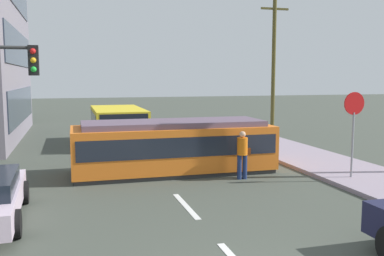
# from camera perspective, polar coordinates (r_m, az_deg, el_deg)

# --- Properties ---
(ground_plane) EXTENTS (120.00, 120.00, 0.00)m
(ground_plane) POSITION_cam_1_polar(r_m,az_deg,el_deg) (15.68, -4.69, -6.17)
(ground_plane) COLOR #42473E
(lane_stripe_2) EXTENTS (0.16, 2.40, 0.01)m
(lane_stripe_2) POSITION_cam_1_polar(r_m,az_deg,el_deg) (11.91, -0.83, -10.32)
(lane_stripe_2) COLOR silver
(lane_stripe_2) RESTS_ON ground
(lane_stripe_3) EXTENTS (0.16, 2.40, 0.01)m
(lane_stripe_3) POSITION_cam_1_polar(r_m,az_deg,el_deg) (21.66, -7.91, -2.59)
(lane_stripe_3) COLOR silver
(lane_stripe_3) RESTS_ON ground
(lane_stripe_4) EXTENTS (0.16, 2.40, 0.01)m
(lane_stripe_4) POSITION_cam_1_polar(r_m,az_deg,el_deg) (27.55, -9.68, -0.61)
(lane_stripe_4) COLOR silver
(lane_stripe_4) RESTS_ON ground
(streetcar_tram) EXTENTS (7.33, 2.61, 1.92)m
(streetcar_tram) POSITION_cam_1_polar(r_m,az_deg,el_deg) (15.80, -2.48, -2.38)
(streetcar_tram) COLOR orange
(streetcar_tram) RESTS_ON ground
(city_bus) EXTENTS (2.55, 5.51, 1.90)m
(city_bus) POSITION_cam_1_polar(r_m,az_deg,el_deg) (22.77, -9.85, 0.58)
(city_bus) COLOR gold
(city_bus) RESTS_ON ground
(pedestrian_crossing) EXTENTS (0.50, 0.36, 1.67)m
(pedestrian_crossing) POSITION_cam_1_polar(r_m,az_deg,el_deg) (14.83, 6.74, -3.21)
(pedestrian_crossing) COLOR navy
(pedestrian_crossing) RESTS_ON ground
(stop_sign) EXTENTS (0.76, 0.07, 2.88)m
(stop_sign) POSITION_cam_1_polar(r_m,az_deg,el_deg) (15.27, 20.75, 1.41)
(stop_sign) COLOR gray
(stop_sign) RESTS_ON sidewalk_curb_right
(utility_pole_mid) EXTENTS (1.80, 0.24, 8.24)m
(utility_pole_mid) POSITION_cam_1_polar(r_m,az_deg,el_deg) (27.14, 10.82, 8.35)
(utility_pole_mid) COLOR #4E4721
(utility_pole_mid) RESTS_ON ground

